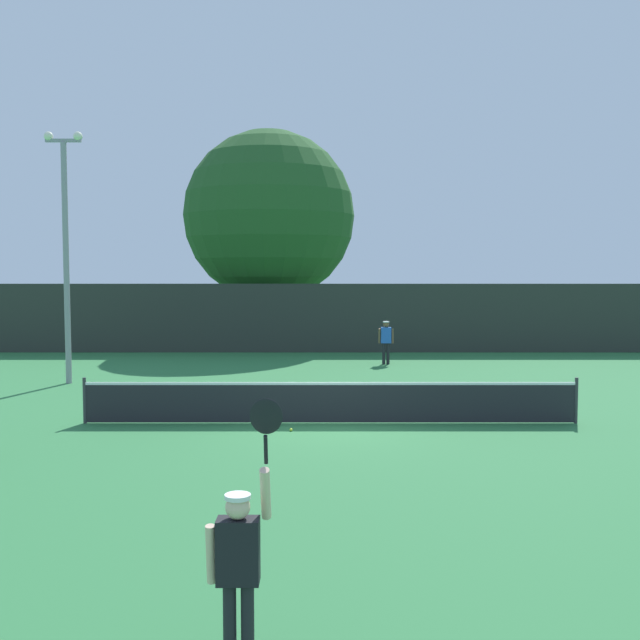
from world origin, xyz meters
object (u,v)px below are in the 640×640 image
Objects in this scene: player_receiving at (388,338)px; light_pole at (67,241)px; player_serving at (241,553)px; tennis_ball at (293,430)px; large_tree at (271,216)px; parked_car_mid at (522,322)px; parked_car_near at (453,320)px.

player_receiving is 11.86m from light_pole.
tennis_ball is at bearing 89.55° from player_serving.
player_receiving reaches higher than tennis_ball.
player_receiving is at bearing 74.76° from tennis_ball.
large_tree is at bearing -56.84° from player_receiving.
light_pole is at bearing 113.48° from player_serving.
large_tree reaches higher than parked_car_mid.
parked_car_mid reaches higher than tennis_ball.
tennis_ball is 25.31m from parked_car_near.
light_pole is at bearing 136.56° from tennis_ball.
player_serving is 0.31× the size of light_pole.
large_tree is at bearing 93.38° from player_serving.
parked_car_near is (15.09, 17.19, -3.68)m from light_pole.
tennis_ball is 25.62m from parked_car_mid.
player_receiving is 10.27m from large_tree.
light_pole is 1.76× the size of parked_car_near.
parked_car_near reaches higher than player_receiving.
large_tree reaches higher than tennis_ball.
large_tree is at bearing -161.21° from parked_car_mid.
player_receiving is 0.21× the size of light_pole.
tennis_ball is 0.01× the size of large_tree.
parked_car_near is 3.63m from parked_car_mid.
player_serving is 0.57× the size of parked_car_mid.
parked_car_mid is (8.19, 11.53, -0.21)m from player_receiving.
large_tree reaches higher than player_serving.
light_pole reaches higher than parked_car_mid.
parked_car_near is at bearing 48.73° from light_pole.
parked_car_near is at bearing 164.39° from parked_car_mid.
large_tree is at bearing -144.27° from parked_car_near.
parked_car_mid is at bearing 63.80° from tennis_ball.
parked_car_mid reaches higher than player_receiving.
player_serving is at bearing -95.58° from parked_car_near.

